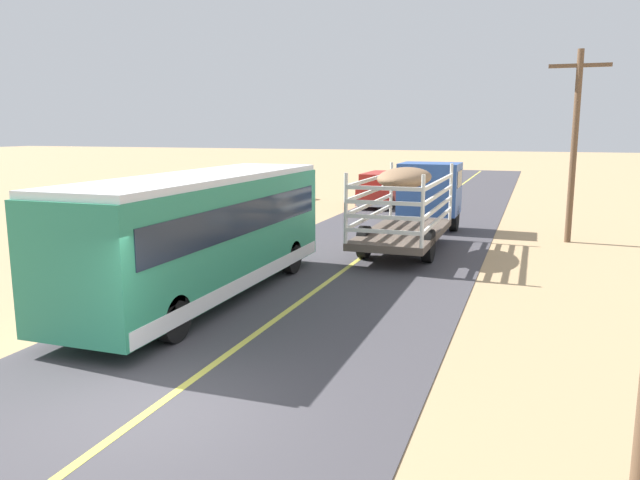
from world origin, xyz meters
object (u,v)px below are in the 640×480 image
object	(u,v)px
livestock_truck	(421,194)
car_far	(382,188)
bus	(204,232)
boulder_near_shoulder	(306,195)
power_pole_mid	(575,140)

from	to	relation	value
livestock_truck	car_far	xyz separation A→B (m)	(-3.87, 9.49, -0.70)
bus	boulder_near_shoulder	size ratio (longest dim) A/B	8.31
bus	boulder_near_shoulder	distance (m)	22.97
car_far	boulder_near_shoulder	xyz separation A→B (m)	(-5.40, 2.02, -0.81)
livestock_truck	car_far	distance (m)	10.27
power_pole_mid	boulder_near_shoulder	size ratio (longest dim) A/B	6.05
livestock_truck	power_pole_mid	bearing A→B (deg)	10.85
bus	power_pole_mid	world-z (taller)	power_pole_mid
car_far	boulder_near_shoulder	distance (m)	5.82
bus	power_pole_mid	xyz separation A→B (m)	(9.29, 11.79, 2.18)
livestock_truck	bus	world-z (taller)	bus
power_pole_mid	livestock_truck	bearing A→B (deg)	-169.15
car_far	livestock_truck	bearing A→B (deg)	-67.79
power_pole_mid	boulder_near_shoulder	bearing A→B (deg)	144.96
power_pole_mid	boulder_near_shoulder	xyz separation A→B (m)	(-14.88, 10.43, -3.65)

